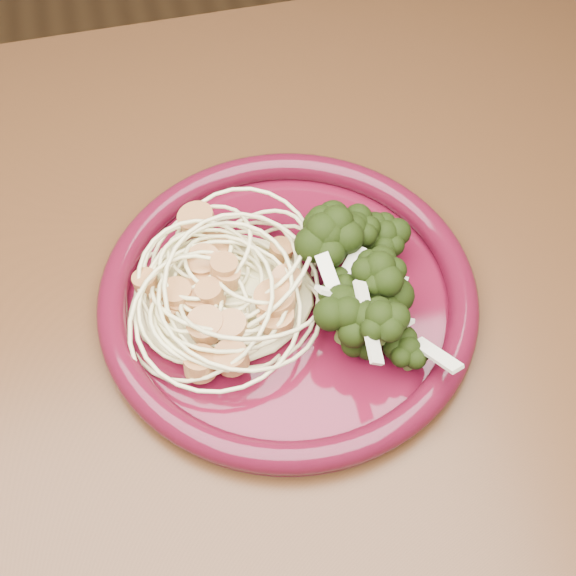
{
  "coord_description": "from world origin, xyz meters",
  "views": [
    {
      "loc": [
        -0.18,
        -0.29,
        1.25
      ],
      "look_at": [
        -0.1,
        0.04,
        0.77
      ],
      "focal_mm": 50.0,
      "sensor_mm": 36.0,
      "label": 1
    }
  ],
  "objects": [
    {
      "name": "dining_table",
      "position": [
        0.0,
        0.0,
        0.65
      ],
      "size": [
        1.2,
        0.8,
        0.75
      ],
      "color": "#472814",
      "rests_on": "ground"
    },
    {
      "name": "scallop_cluster",
      "position": [
        -0.15,
        0.05,
        0.81
      ],
      "size": [
        0.16,
        0.16,
        0.05
      ],
      "primitive_type": null,
      "rotation": [
        0.0,
        0.0,
        -0.18
      ],
      "color": "#BA804A",
      "rests_on": "spaghetti_pile"
    },
    {
      "name": "broccoli_pile",
      "position": [
        -0.05,
        0.03,
        0.78
      ],
      "size": [
        0.11,
        0.16,
        0.05
      ],
      "primitive_type": "ellipsoid",
      "rotation": [
        0.0,
        0.0,
        -0.18
      ],
      "color": "black",
      "rests_on": "dinner_plate"
    },
    {
      "name": "spaghetti_pile",
      "position": [
        -0.15,
        0.05,
        0.77
      ],
      "size": [
        0.15,
        0.14,
        0.03
      ],
      "primitive_type": "ellipsoid",
      "rotation": [
        0.0,
        0.0,
        -0.18
      ],
      "color": "beige",
      "rests_on": "dinner_plate"
    },
    {
      "name": "onion_garnish",
      "position": [
        -0.05,
        0.03,
        0.81
      ],
      "size": [
        0.08,
        0.1,
        0.05
      ],
      "primitive_type": null,
      "rotation": [
        0.0,
        0.0,
        -0.18
      ],
      "color": "beige",
      "rests_on": "broccoli_pile"
    },
    {
      "name": "dinner_plate",
      "position": [
        -0.1,
        0.04,
        0.76
      ],
      "size": [
        0.33,
        0.33,
        0.02
      ],
      "rotation": [
        0.0,
        0.0,
        -0.18
      ],
      "color": "#490919",
      "rests_on": "dining_table"
    }
  ]
}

